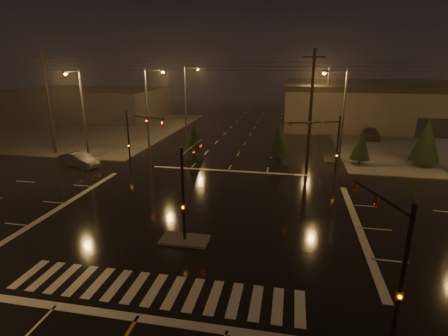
% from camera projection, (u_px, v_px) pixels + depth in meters
% --- Properties ---
extents(ground, '(140.00, 140.00, 0.00)m').
position_uv_depth(ground, '(201.00, 215.00, 25.59)').
color(ground, black).
rests_on(ground, ground).
extents(sidewalk_nw, '(36.00, 36.00, 0.12)m').
position_uv_depth(sidewalk_nw, '(75.00, 128.00, 59.24)').
color(sidewalk_nw, '#46433E').
rests_on(sidewalk_nw, ground).
extents(median_island, '(3.00, 1.60, 0.15)m').
position_uv_depth(median_island, '(185.00, 240.00, 21.81)').
color(median_island, '#46433E').
rests_on(median_island, ground).
extents(crosswalk, '(15.00, 2.60, 0.01)m').
position_uv_depth(crosswalk, '(155.00, 290.00, 17.13)').
color(crosswalk, beige).
rests_on(crosswalk, ground).
extents(stop_bar_near, '(16.00, 0.50, 0.01)m').
position_uv_depth(stop_bar_near, '(137.00, 318.00, 15.25)').
color(stop_bar_near, beige).
rests_on(stop_bar_near, ground).
extents(stop_bar_far, '(16.00, 0.50, 0.01)m').
position_uv_depth(stop_bar_far, '(228.00, 171.00, 35.92)').
color(stop_bar_far, beige).
rests_on(stop_bar_far, ground).
extents(commercial_block, '(30.00, 18.00, 5.60)m').
position_uv_depth(commercial_block, '(86.00, 103.00, 70.63)').
color(commercial_block, '#3F3A37').
rests_on(commercial_block, ground).
extents(signal_mast_median, '(0.25, 4.59, 6.00)m').
position_uv_depth(signal_mast_median, '(187.00, 179.00, 21.61)').
color(signal_mast_median, black).
rests_on(signal_mast_median, ground).
extents(signal_mast_ne, '(4.84, 1.86, 6.00)m').
position_uv_depth(signal_mast_ne, '(327.00, 140.00, 32.27)').
color(signal_mast_ne, black).
rests_on(signal_mast_ne, ground).
extents(signal_mast_nw, '(4.84, 1.86, 6.00)m').
position_uv_depth(signal_mast_nw, '(135.00, 133.00, 35.74)').
color(signal_mast_nw, black).
rests_on(signal_mast_nw, ground).
extents(signal_mast_se, '(1.55, 3.87, 6.00)m').
position_uv_depth(signal_mast_se, '(391.00, 251.00, 13.48)').
color(signal_mast_se, black).
rests_on(signal_mast_se, ground).
extents(streetlight_1, '(2.77, 0.32, 10.00)m').
position_uv_depth(streetlight_1, '(149.00, 104.00, 42.85)').
color(streetlight_1, '#38383A').
rests_on(streetlight_1, ground).
extents(streetlight_2, '(2.77, 0.32, 10.00)m').
position_uv_depth(streetlight_2, '(187.00, 93.00, 57.88)').
color(streetlight_2, '#38383A').
rests_on(streetlight_2, ground).
extents(streetlight_3, '(2.77, 0.32, 10.00)m').
position_uv_depth(streetlight_3, '(341.00, 111.00, 36.88)').
color(streetlight_3, '#38383A').
rests_on(streetlight_3, ground).
extents(streetlight_4, '(2.77, 0.32, 10.00)m').
position_uv_depth(streetlight_4, '(325.00, 94.00, 55.67)').
color(streetlight_4, '#38383A').
rests_on(streetlight_4, ground).
extents(streetlight_5, '(0.32, 2.77, 10.00)m').
position_uv_depth(streetlight_5, '(82.00, 110.00, 37.33)').
color(streetlight_5, '#38383A').
rests_on(streetlight_5, ground).
extents(utility_pole_0, '(2.20, 0.32, 12.00)m').
position_uv_depth(utility_pole_0, '(49.00, 103.00, 40.98)').
color(utility_pole_0, black).
rests_on(utility_pole_0, ground).
extents(utility_pole_1, '(2.20, 0.32, 12.00)m').
position_uv_depth(utility_pole_1, '(311.00, 109.00, 35.49)').
color(utility_pole_1, black).
rests_on(utility_pole_1, ground).
extents(conifer_0, '(2.06, 2.06, 3.92)m').
position_uv_depth(conifer_0, '(361.00, 144.00, 37.16)').
color(conifer_0, black).
rests_on(conifer_0, ground).
extents(conifer_1, '(2.93, 2.93, 5.27)m').
position_uv_depth(conifer_1, '(427.00, 139.00, 36.44)').
color(conifer_1, black).
rests_on(conifer_1, ground).
extents(conifer_3, '(2.24, 2.24, 4.20)m').
position_uv_depth(conifer_3, '(194.00, 136.00, 40.88)').
color(conifer_3, black).
rests_on(conifer_3, ground).
extents(conifer_4, '(2.45, 2.45, 4.53)m').
position_uv_depth(conifer_4, '(279.00, 138.00, 38.72)').
color(conifer_4, black).
rests_on(conifer_4, ground).
extents(car_parked, '(2.34, 5.14, 1.71)m').
position_uv_depth(car_parked, '(371.00, 134.00, 50.14)').
color(car_parked, black).
rests_on(car_parked, ground).
extents(car_crossing, '(5.03, 3.02, 1.57)m').
position_uv_depth(car_crossing, '(79.00, 160.00, 37.03)').
color(car_crossing, '#52535A').
rests_on(car_crossing, ground).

